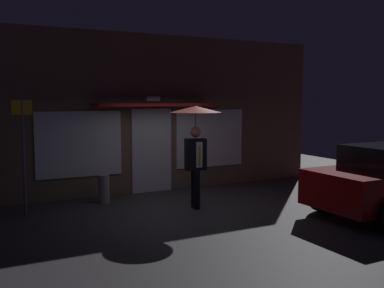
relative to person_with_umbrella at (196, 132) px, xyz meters
The scene contains 5 objects.
ground_plane 1.74m from the person_with_umbrella, 163.35° to the right, with size 18.00×18.00×0.00m, color #38353A.
building_facade 2.31m from the person_with_umbrella, 94.46° to the left, with size 10.18×1.00×4.12m.
person_with_umbrella is the anchor object (origin of this frame).
street_sign_post 3.65m from the person_with_umbrella, 162.85° to the left, with size 0.40×0.07×2.52m.
sidewalk_bollard 2.61m from the person_with_umbrella, 139.74° to the left, with size 0.27×0.27×0.67m, color #9E998E.
Camera 1 is at (-4.44, -8.65, 2.44)m, focal length 41.80 mm.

